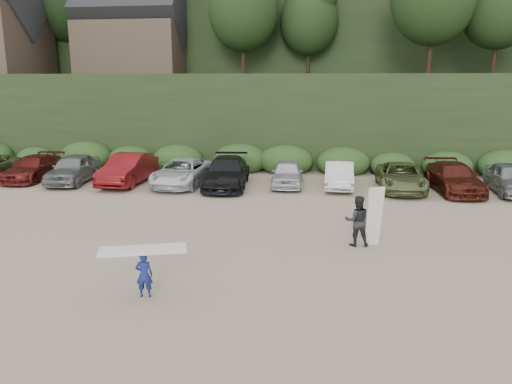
# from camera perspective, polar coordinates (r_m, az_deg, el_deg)

# --- Properties ---
(ground) EXTENTS (120.00, 120.00, 0.00)m
(ground) POSITION_cam_1_polar(r_m,az_deg,el_deg) (17.37, -3.57, -6.30)
(ground) COLOR tan
(ground) RESTS_ON ground
(hillside_backdrop) EXTENTS (90.00, 41.50, 28.00)m
(hillside_backdrop) POSITION_cam_1_polar(r_m,az_deg,el_deg) (52.43, 3.93, 18.85)
(hillside_backdrop) COLOR black
(hillside_backdrop) RESTS_ON ground
(parked_cars) EXTENTS (36.66, 5.73, 1.65)m
(parked_cars) POSITION_cam_1_polar(r_m,az_deg,el_deg) (27.58, -8.25, 2.36)
(parked_cars) COLOR #A8A8AC
(parked_cars) RESTS_ON ground
(child_surfer) EXTENTS (2.35, 1.27, 1.36)m
(child_surfer) POSITION_cam_1_polar(r_m,az_deg,el_deg) (13.58, -12.72, -8.02)
(child_surfer) COLOR navy
(child_surfer) RESTS_ON ground
(adult_surfer) EXTENTS (1.35, 0.76, 2.10)m
(adult_surfer) POSITION_cam_1_polar(r_m,az_deg,el_deg) (17.61, 11.66, -3.19)
(adult_surfer) COLOR black
(adult_surfer) RESTS_ON ground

